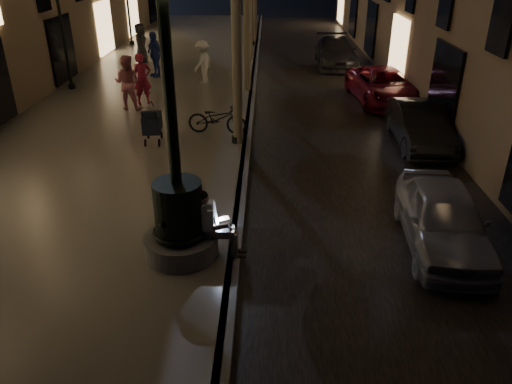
{
  "coord_description": "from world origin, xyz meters",
  "views": [
    {
      "loc": [
        0.6,
        -6.0,
        5.52
      ],
      "look_at": [
        0.4,
        3.0,
        1.03
      ],
      "focal_mm": 35.0,
      "sensor_mm": 36.0,
      "label": 1
    }
  ],
  "objects_px": {
    "seated_man_laptop": "(212,222)",
    "bicycle": "(217,118)",
    "pedestrian_red": "(142,79)",
    "car_third": "(384,86)",
    "pedestrian_dark": "(141,43)",
    "lamp_curb_b": "(246,5)",
    "lamp_left_b": "(59,10)",
    "pedestrian_pink": "(127,83)",
    "car_second": "(419,125)",
    "fountain_lamppost": "(178,207)",
    "pedestrian_blue": "(154,54)",
    "car_rear": "(336,52)",
    "stroller": "(152,123)",
    "car_front": "(443,218)",
    "pedestrian_white": "(203,62)",
    "lamp_curb_a": "(235,37)"
  },
  "relations": [
    {
      "from": "car_rear",
      "to": "stroller",
      "type": "bearing_deg",
      "value": -120.08
    },
    {
      "from": "seated_man_laptop",
      "to": "car_second",
      "type": "height_order",
      "value": "seated_man_laptop"
    },
    {
      "from": "stroller",
      "to": "pedestrian_red",
      "type": "distance_m",
      "value": 4.18
    },
    {
      "from": "lamp_curb_b",
      "to": "lamp_left_b",
      "type": "bearing_deg",
      "value": -164.27
    },
    {
      "from": "car_front",
      "to": "pedestrian_white",
      "type": "height_order",
      "value": "pedestrian_white"
    },
    {
      "from": "car_rear",
      "to": "lamp_left_b",
      "type": "bearing_deg",
      "value": -154.16
    },
    {
      "from": "car_third",
      "to": "pedestrian_dark",
      "type": "distance_m",
      "value": 12.38
    },
    {
      "from": "pedestrian_dark",
      "to": "bicycle",
      "type": "height_order",
      "value": "pedestrian_dark"
    },
    {
      "from": "pedestrian_red",
      "to": "pedestrian_pink",
      "type": "bearing_deg",
      "value": -148.54
    },
    {
      "from": "pedestrian_blue",
      "to": "bicycle",
      "type": "relative_size",
      "value": 1.06
    },
    {
      "from": "lamp_left_b",
      "to": "pedestrian_pink",
      "type": "xyz_separation_m",
      "value": [
        3.09,
        -2.74,
        -2.08
      ]
    },
    {
      "from": "car_front",
      "to": "pedestrian_pink",
      "type": "distance_m",
      "value": 12.01
    },
    {
      "from": "pedestrian_dark",
      "to": "car_second",
      "type": "bearing_deg",
      "value": -158.74
    },
    {
      "from": "lamp_left_b",
      "to": "pedestrian_pink",
      "type": "distance_m",
      "value": 4.62
    },
    {
      "from": "car_second",
      "to": "pedestrian_red",
      "type": "bearing_deg",
      "value": 160.39
    },
    {
      "from": "lamp_curb_a",
      "to": "pedestrian_red",
      "type": "bearing_deg",
      "value": 132.85
    },
    {
      "from": "stroller",
      "to": "car_second",
      "type": "bearing_deg",
      "value": -1.06
    },
    {
      "from": "lamp_left_b",
      "to": "car_rear",
      "type": "xyz_separation_m",
      "value": [
        11.4,
        5.42,
        -2.57
      ]
    },
    {
      "from": "car_second",
      "to": "lamp_curb_b",
      "type": "bearing_deg",
      "value": 127.25
    },
    {
      "from": "seated_man_laptop",
      "to": "lamp_left_b",
      "type": "xyz_separation_m",
      "value": [
        -7.01,
        12.0,
        2.33
      ]
    },
    {
      "from": "lamp_curb_b",
      "to": "pedestrian_dark",
      "type": "relative_size",
      "value": 2.58
    },
    {
      "from": "lamp_left_b",
      "to": "pedestrian_red",
      "type": "bearing_deg",
      "value": -30.97
    },
    {
      "from": "lamp_curb_a",
      "to": "pedestrian_white",
      "type": "relative_size",
      "value": 2.74
    },
    {
      "from": "car_front",
      "to": "pedestrian_pink",
      "type": "xyz_separation_m",
      "value": [
        -8.44,
        8.54,
        0.53
      ]
    },
    {
      "from": "seated_man_laptop",
      "to": "car_rear",
      "type": "xyz_separation_m",
      "value": [
        4.39,
        17.42,
        -0.24
      ]
    },
    {
      "from": "pedestrian_red",
      "to": "bicycle",
      "type": "distance_m",
      "value": 4.37
    },
    {
      "from": "lamp_curb_a",
      "to": "pedestrian_pink",
      "type": "height_order",
      "value": "lamp_curb_a"
    },
    {
      "from": "stroller",
      "to": "car_rear",
      "type": "xyz_separation_m",
      "value": [
        6.77,
        11.51,
        -0.13
      ]
    },
    {
      "from": "car_third",
      "to": "car_second",
      "type": "bearing_deg",
      "value": -94.05
    },
    {
      "from": "lamp_left_b",
      "to": "pedestrian_dark",
      "type": "bearing_deg",
      "value": 71.42
    },
    {
      "from": "pedestrian_pink",
      "to": "pedestrian_blue",
      "type": "bearing_deg",
      "value": -83.49
    },
    {
      "from": "lamp_curb_b",
      "to": "car_third",
      "type": "xyz_separation_m",
      "value": [
        5.36,
        -3.0,
        -2.6
      ]
    },
    {
      "from": "lamp_curb_b",
      "to": "stroller",
      "type": "height_order",
      "value": "lamp_curb_b"
    },
    {
      "from": "lamp_left_b",
      "to": "pedestrian_red",
      "type": "xyz_separation_m",
      "value": [
        3.46,
        -2.08,
        -2.12
      ]
    },
    {
      "from": "fountain_lamppost",
      "to": "car_second",
      "type": "bearing_deg",
      "value": 46.18
    },
    {
      "from": "lamp_curb_b",
      "to": "stroller",
      "type": "distance_m",
      "value": 8.79
    },
    {
      "from": "lamp_left_b",
      "to": "bicycle",
      "type": "relative_size",
      "value": 2.63
    },
    {
      "from": "lamp_curb_b",
      "to": "car_front",
      "type": "distance_m",
      "value": 14.23
    },
    {
      "from": "car_front",
      "to": "pedestrian_dark",
      "type": "relative_size",
      "value": 1.99
    },
    {
      "from": "lamp_curb_b",
      "to": "car_front",
      "type": "xyz_separation_m",
      "value": [
        4.43,
        -13.27,
        -2.61
      ]
    },
    {
      "from": "seated_man_laptop",
      "to": "bicycle",
      "type": "xyz_separation_m",
      "value": [
        -0.55,
        6.77,
        -0.23
      ]
    },
    {
      "from": "lamp_curb_a",
      "to": "pedestrian_dark",
      "type": "xyz_separation_m",
      "value": [
        -5.36,
        11.17,
        -2.1
      ]
    },
    {
      "from": "stroller",
      "to": "car_second",
      "type": "distance_m",
      "value": 7.99
    },
    {
      "from": "fountain_lamppost",
      "to": "pedestrian_blue",
      "type": "relative_size",
      "value": 2.67
    },
    {
      "from": "pedestrian_white",
      "to": "pedestrian_blue",
      "type": "height_order",
      "value": "pedestrian_blue"
    },
    {
      "from": "car_third",
      "to": "car_rear",
      "type": "bearing_deg",
      "value": 93.64
    },
    {
      "from": "lamp_curb_b",
      "to": "pedestrian_pink",
      "type": "relative_size",
      "value": 2.52
    },
    {
      "from": "pedestrian_red",
      "to": "car_front",
      "type": "bearing_deg",
      "value": -78.08
    },
    {
      "from": "stroller",
      "to": "bicycle",
      "type": "relative_size",
      "value": 0.66
    },
    {
      "from": "stroller",
      "to": "car_third",
      "type": "relative_size",
      "value": 0.26
    }
  ]
}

